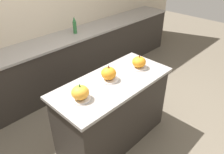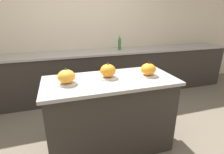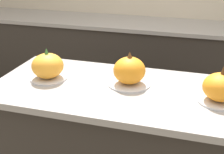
{
  "view_description": "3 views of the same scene",
  "coord_description": "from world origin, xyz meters",
  "px_view_note": "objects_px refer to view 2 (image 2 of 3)",
  "views": [
    {
      "loc": [
        -1.49,
        -1.43,
        2.23
      ],
      "look_at": [
        0.02,
        0.03,
        0.93
      ],
      "focal_mm": 35.0,
      "sensor_mm": 36.0,
      "label": 1
    },
    {
      "loc": [
        -0.51,
        -1.71,
        1.57
      ],
      "look_at": [
        0.02,
        -0.01,
        0.92
      ],
      "focal_mm": 28.0,
      "sensor_mm": 36.0,
      "label": 2
    },
    {
      "loc": [
        0.34,
        -1.43,
        1.59
      ],
      "look_at": [
        -0.08,
        -0.03,
        0.97
      ],
      "focal_mm": 50.0,
      "sensor_mm": 36.0,
      "label": 3
    }
  ],
  "objects_px": {
    "pumpkin_cake_right": "(148,70)",
    "bottle_tall": "(120,43)",
    "pumpkin_cake_left": "(66,77)",
    "pumpkin_cake_center": "(108,71)"
  },
  "relations": [
    {
      "from": "pumpkin_cake_center",
      "to": "pumpkin_cake_right",
      "type": "bearing_deg",
      "value": -8.7
    },
    {
      "from": "pumpkin_cake_right",
      "to": "bottle_tall",
      "type": "bearing_deg",
      "value": 83.02
    },
    {
      "from": "pumpkin_cake_center",
      "to": "pumpkin_cake_right",
      "type": "distance_m",
      "value": 0.47
    },
    {
      "from": "pumpkin_cake_center",
      "to": "bottle_tall",
      "type": "distance_m",
      "value": 1.59
    },
    {
      "from": "pumpkin_cake_left",
      "to": "bottle_tall",
      "type": "distance_m",
      "value": 1.86
    },
    {
      "from": "bottle_tall",
      "to": "pumpkin_cake_left",
      "type": "bearing_deg",
      "value": -126.13
    },
    {
      "from": "pumpkin_cake_right",
      "to": "pumpkin_cake_left",
      "type": "bearing_deg",
      "value": 178.99
    },
    {
      "from": "bottle_tall",
      "to": "pumpkin_cake_center",
      "type": "bearing_deg",
      "value": -114.04
    },
    {
      "from": "bottle_tall",
      "to": "pumpkin_cake_right",
      "type": "bearing_deg",
      "value": -96.98
    },
    {
      "from": "pumpkin_cake_center",
      "to": "pumpkin_cake_right",
      "type": "xyz_separation_m",
      "value": [
        0.46,
        -0.07,
        -0.0
      ]
    }
  ]
}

